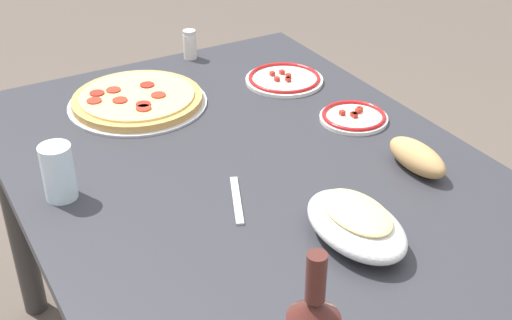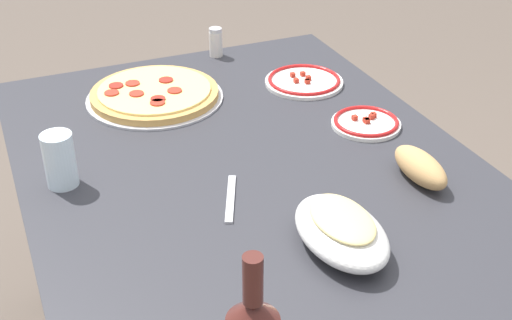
% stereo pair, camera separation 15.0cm
% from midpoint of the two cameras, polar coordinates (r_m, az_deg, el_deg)
% --- Properties ---
extents(dining_table, '(1.41, 0.99, 0.73)m').
position_cam_midpoint_polar(dining_table, '(1.57, -2.73, -4.27)').
color(dining_table, '#2D2D33').
rests_on(dining_table, ground).
extents(pepperoni_pizza, '(0.36, 0.36, 0.03)m').
position_cam_midpoint_polar(pepperoni_pizza, '(1.84, -12.13, 4.85)').
color(pepperoni_pizza, '#B7B7BC').
rests_on(pepperoni_pizza, dining_table).
extents(baked_pasta_dish, '(0.24, 0.15, 0.08)m').
position_cam_midpoint_polar(baked_pasta_dish, '(1.29, 5.01, -5.31)').
color(baked_pasta_dish, white).
rests_on(baked_pasta_dish, dining_table).
extents(water_glass, '(0.07, 0.07, 0.12)m').
position_cam_midpoint_polar(water_glass, '(1.48, -18.89, -1.05)').
color(water_glass, silver).
rests_on(water_glass, dining_table).
extents(side_plate_near, '(0.17, 0.17, 0.02)m').
position_cam_midpoint_polar(side_plate_near, '(1.73, 5.65, 3.50)').
color(side_plate_near, white).
rests_on(side_plate_near, dining_table).
extents(side_plate_far, '(0.22, 0.22, 0.02)m').
position_cam_midpoint_polar(side_plate_far, '(1.93, 0.12, 6.67)').
color(side_plate_far, white).
rests_on(side_plate_far, dining_table).
extents(bread_loaf, '(0.17, 0.07, 0.06)m').
position_cam_midpoint_polar(bread_loaf, '(1.53, 10.49, 0.15)').
color(bread_loaf, tan).
rests_on(bread_loaf, dining_table).
extents(spice_shaker, '(0.04, 0.04, 0.09)m').
position_cam_midpoint_polar(spice_shaker, '(2.09, -7.59, 9.41)').
color(spice_shaker, silver).
rests_on(spice_shaker, dining_table).
extents(fork_left, '(0.16, 0.08, 0.00)m').
position_cam_midpoint_polar(fork_left, '(1.42, -4.63, -3.42)').
color(fork_left, '#B7B7BC').
rests_on(fork_left, dining_table).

